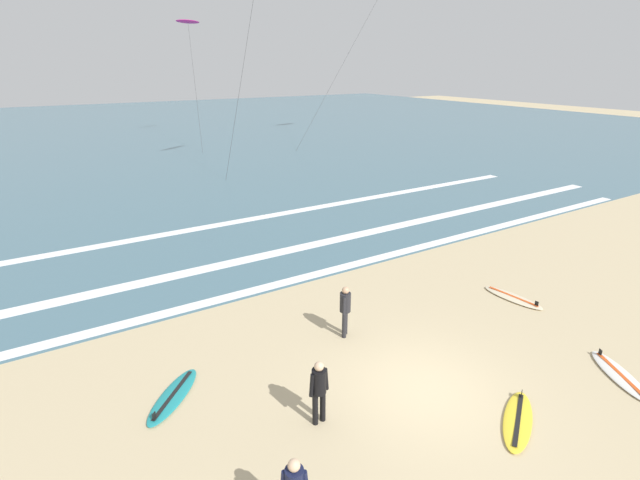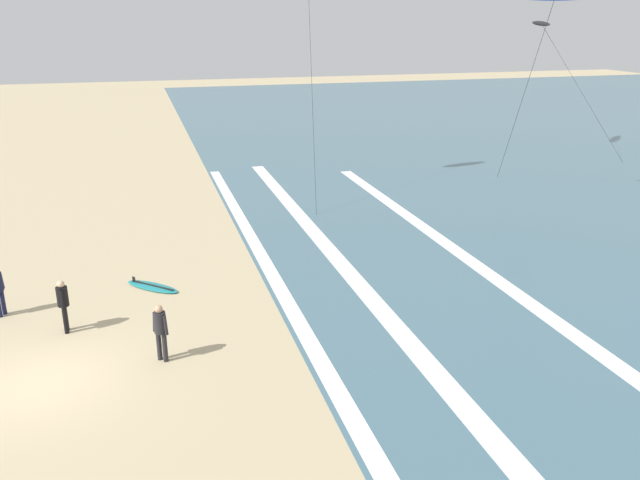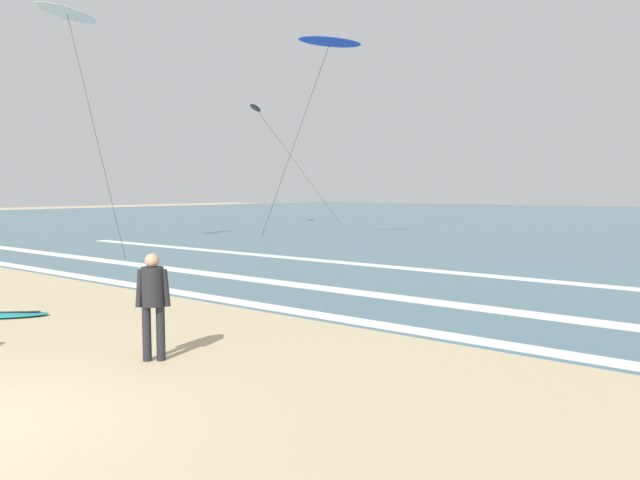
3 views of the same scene
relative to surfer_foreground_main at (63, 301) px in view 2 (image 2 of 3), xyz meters
The scene contains 8 objects.
ground_plane 2.98m from the surfer_foreground_main, ahead, with size 160.00×160.00×0.00m, color tan.
wave_foam_shoreline 7.10m from the surfer_foreground_main, 69.79° to the left, with size 43.21×0.50×0.01m, color white.
wave_foam_mid_break 9.73m from the surfer_foreground_main, 73.22° to the left, with size 45.30×0.67×0.01m, color white.
wave_foam_outer_break 14.35m from the surfer_foreground_main, 78.04° to the left, with size 40.23×0.62×0.01m, color white.
surfer_foreground_main is the anchor object (origin of this frame).
surfer_left_near 3.57m from the surfer_foreground_main, 46.65° to the left, with size 0.42×0.43×1.60m.
surfboard_foreground_flat 3.72m from the surfer_foreground_main, 136.12° to the left, with size 1.88×1.94×0.25m.
kite_black_far_left 34.82m from the surfer_foreground_main, 125.28° to the left, with size 6.17×5.10×8.39m.
Camera 2 is at (15.46, 2.87, 8.69)m, focal length 36.42 mm.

